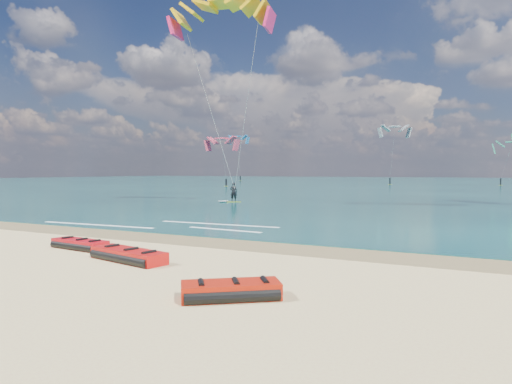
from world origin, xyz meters
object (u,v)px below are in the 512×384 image
Objects in this scene: packed_kite_left at (80,249)px; packed_kite_mid at (129,261)px; packed_kite_right at (231,299)px; kitesurfer_main at (227,92)px.

packed_kite_left is 0.81× the size of packed_kite_mid.
packed_kite_mid reaches higher than packed_kite_right.
kitesurfer_main is (-9.61, 22.58, 9.48)m from packed_kite_mid.
packed_kite_right is (4.99, -2.22, 0.00)m from packed_kite_mid.
packed_kite_right reaches higher than packed_kite_left.
kitesurfer_main reaches higher than packed_kite_right.
packed_kite_left is 24.47m from kitesurfer_main.
packed_kite_mid is at bearing -11.28° from packed_kite_left.
kitesurfer_main is at bearing 111.94° from packed_kite_left.
packed_kite_mid is (3.18, -0.95, 0.00)m from packed_kite_left.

